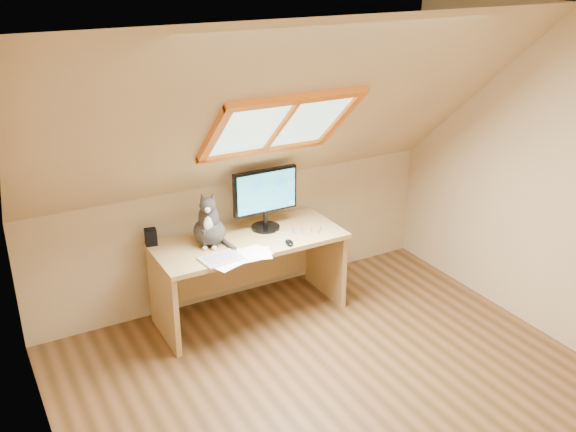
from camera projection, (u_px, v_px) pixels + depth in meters
ground at (358, 409)px, 4.09m from camera, size 3.50×3.50×0.00m
room_shell at (380, 206)px, 3.46m from camera, size 3.52×3.52×2.41m
desk at (245, 260)px, 5.03m from camera, size 1.47×0.64×0.67m
monitor at (265, 195)px, 4.95m from camera, size 0.53×0.23×0.49m
cat at (209, 225)px, 4.74m from camera, size 0.32×0.35×0.43m
desk_speaker at (151, 237)px, 4.77m from camera, size 0.10×0.10×0.12m
graphics_tablet at (221, 258)px, 4.56m from camera, size 0.31×0.24×0.01m
mouse at (289, 243)px, 4.79m from camera, size 0.08×0.11×0.03m
papers at (240, 256)px, 4.60m from camera, size 0.35×0.30×0.01m
cables at (297, 234)px, 4.97m from camera, size 0.51×0.26×0.01m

